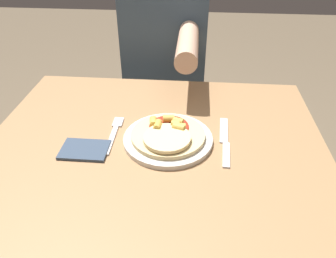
{
  "coord_description": "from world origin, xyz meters",
  "views": [
    {
      "loc": [
        0.1,
        -0.67,
        1.25
      ],
      "look_at": [
        0.03,
        0.04,
        0.76
      ],
      "focal_mm": 35.0,
      "sensor_mm": 36.0,
      "label": 1
    }
  ],
  "objects": [
    {
      "name": "plate",
      "position": [
        0.03,
        0.04,
        0.73
      ],
      "size": [
        0.24,
        0.24,
        0.01
      ],
      "color": "silver",
      "rests_on": "dining_table"
    },
    {
      "name": "napkin",
      "position": [
        -0.18,
        -0.02,
        0.73
      ],
      "size": [
        0.12,
        0.09,
        0.01
      ],
      "color": "#38475B",
      "rests_on": "dining_table"
    },
    {
      "name": "pizza",
      "position": [
        0.04,
        0.04,
        0.75
      ],
      "size": [
        0.2,
        0.2,
        0.04
      ],
      "color": "#E0C689",
      "rests_on": "plate"
    },
    {
      "name": "dining_table",
      "position": [
        0.0,
        0.0,
        0.6
      ],
      "size": [
        0.92,
        0.81,
        0.72
      ],
      "color": "#9E754C",
      "rests_on": "ground_plane"
    },
    {
      "name": "person_diner",
      "position": [
        -0.03,
        0.62,
        0.68
      ],
      "size": [
        0.33,
        0.52,
        1.18
      ],
      "color": "#2D2D38",
      "rests_on": "ground_plane"
    },
    {
      "name": "knife",
      "position": [
        0.19,
        0.05,
        0.72
      ],
      "size": [
        0.03,
        0.22,
        0.0
      ],
      "color": "silver",
      "rests_on": "dining_table"
    },
    {
      "name": "fork",
      "position": [
        -0.12,
        0.06,
        0.72
      ],
      "size": [
        0.03,
        0.18,
        0.0
      ],
      "color": "silver",
      "rests_on": "dining_table"
    }
  ]
}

